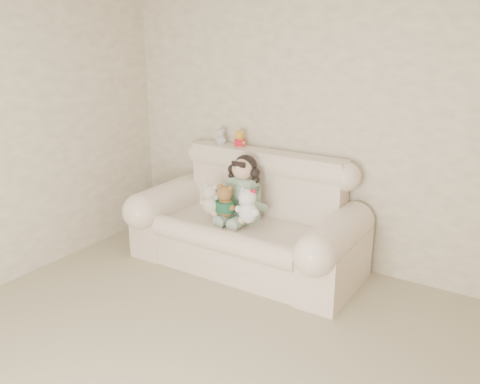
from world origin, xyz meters
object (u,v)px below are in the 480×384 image
(white_cat, at_px, (248,202))
(sofa, at_px, (246,214))
(brown_teddy, at_px, (225,198))
(cream_teddy, at_px, (211,196))
(seated_child, at_px, (243,188))

(white_cat, bearing_deg, sofa, 149.85)
(sofa, bearing_deg, brown_teddy, -138.21)
(sofa, xyz_separation_m, cream_teddy, (-0.29, -0.14, 0.15))
(sofa, height_order, seated_child, seated_child)
(seated_child, xyz_separation_m, white_cat, (0.18, -0.21, -0.04))
(white_cat, bearing_deg, seated_child, 152.98)
(seated_child, bearing_deg, brown_teddy, -96.23)
(sofa, distance_m, brown_teddy, 0.25)
(sofa, distance_m, white_cat, 0.24)
(brown_teddy, relative_size, cream_teddy, 1.05)
(sofa, xyz_separation_m, white_cat, (0.10, -0.13, 0.17))
(sofa, bearing_deg, cream_teddy, -153.88)
(seated_child, relative_size, cream_teddy, 1.82)
(seated_child, bearing_deg, sofa, -34.87)
(seated_child, distance_m, cream_teddy, 0.31)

